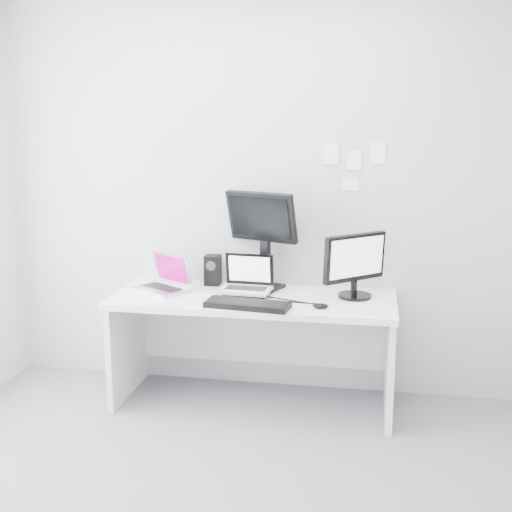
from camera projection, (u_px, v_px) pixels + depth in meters
name	position (u px, v px, depth m)	size (l,w,h in m)	color
ground	(206.00, 512.00, 3.13)	(3.60, 3.60, 0.00)	slate
back_wall	(263.00, 194.00, 4.40)	(3.60, 3.60, 0.00)	#B2B5B7
desk	(254.00, 351.00, 4.26)	(1.80, 0.70, 0.73)	white
macbook	(160.00, 272.00, 4.30)	(0.35, 0.26, 0.26)	#BBBBC0
speaker	(213.00, 270.00, 4.47)	(0.10, 0.10, 0.20)	black
dell_laptop	(246.00, 275.00, 4.19)	(0.32, 0.25, 0.27)	silver
rear_monitor	(263.00, 239.00, 4.34)	(0.49, 0.18, 0.67)	black
samsung_monitor	(356.00, 265.00, 4.12)	(0.46, 0.21, 0.42)	black
keyboard	(248.00, 305.00, 3.95)	(0.51, 0.18, 0.03)	black
mouse	(321.00, 306.00, 3.92)	(0.10, 0.06, 0.03)	black
wall_note_0	(331.00, 154.00, 4.26)	(0.10, 0.00, 0.14)	white
wall_note_1	(354.00, 160.00, 4.24)	(0.09, 0.00, 0.13)	white
wall_note_2	(378.00, 153.00, 4.20)	(0.10, 0.00, 0.14)	white
wall_note_3	(350.00, 185.00, 4.27)	(0.11, 0.00, 0.08)	white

